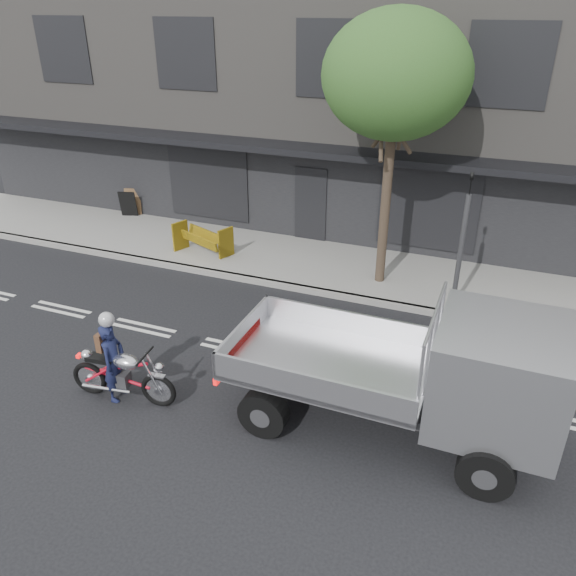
{
  "coord_description": "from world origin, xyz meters",
  "views": [
    {
      "loc": [
        4.85,
        -9.2,
        6.79
      ],
      "look_at": [
        1.03,
        0.5,
        1.45
      ],
      "focal_mm": 35.0,
      "sensor_mm": 36.0,
      "label": 1
    }
  ],
  "objects_px": {
    "street_tree": "(396,76)",
    "flatbed_ute": "(464,374)",
    "rider": "(114,362)",
    "sandwich_board": "(128,204)",
    "construction_barrier": "(199,241)",
    "traffic_light_pole": "(461,251)",
    "motorcycle": "(122,374)"
  },
  "relations": [
    {
      "from": "sandwich_board",
      "to": "rider",
      "type": "bearing_deg",
      "value": -73.99
    },
    {
      "from": "street_tree",
      "to": "flatbed_ute",
      "type": "distance_m",
      "value": 7.17
    },
    {
      "from": "street_tree",
      "to": "flatbed_ute",
      "type": "xyz_separation_m",
      "value": [
        2.57,
        -5.48,
        -3.84
      ]
    },
    {
      "from": "street_tree",
      "to": "rider",
      "type": "relative_size",
      "value": 4.24
    },
    {
      "from": "street_tree",
      "to": "flatbed_ute",
      "type": "relative_size",
      "value": 1.23
    },
    {
      "from": "sandwich_board",
      "to": "motorcycle",
      "type": "bearing_deg",
      "value": -73.29
    },
    {
      "from": "traffic_light_pole",
      "to": "motorcycle",
      "type": "height_order",
      "value": "traffic_light_pole"
    },
    {
      "from": "motorcycle",
      "to": "flatbed_ute",
      "type": "height_order",
      "value": "flatbed_ute"
    },
    {
      "from": "street_tree",
      "to": "flatbed_ute",
      "type": "height_order",
      "value": "street_tree"
    },
    {
      "from": "motorcycle",
      "to": "construction_barrier",
      "type": "height_order",
      "value": "motorcycle"
    },
    {
      "from": "flatbed_ute",
      "to": "sandwich_board",
      "type": "distance_m",
      "value": 13.83
    },
    {
      "from": "rider",
      "to": "flatbed_ute",
      "type": "relative_size",
      "value": 0.29
    },
    {
      "from": "rider",
      "to": "construction_barrier",
      "type": "height_order",
      "value": "rider"
    },
    {
      "from": "flatbed_ute",
      "to": "construction_barrier",
      "type": "bearing_deg",
      "value": 147.29
    },
    {
      "from": "street_tree",
      "to": "sandwich_board",
      "type": "height_order",
      "value": "street_tree"
    },
    {
      "from": "street_tree",
      "to": "traffic_light_pole",
      "type": "distance_m",
      "value": 4.23
    },
    {
      "from": "construction_barrier",
      "to": "street_tree",
      "type": "bearing_deg",
      "value": 3.85
    },
    {
      "from": "street_tree",
      "to": "rider",
      "type": "xyz_separation_m",
      "value": [
        -3.55,
        -6.53,
        -4.48
      ]
    },
    {
      "from": "rider",
      "to": "flatbed_ute",
      "type": "distance_m",
      "value": 6.24
    },
    {
      "from": "street_tree",
      "to": "construction_barrier",
      "type": "distance_m",
      "value": 7.04
    },
    {
      "from": "motorcycle",
      "to": "rider",
      "type": "xyz_separation_m",
      "value": [
        -0.15,
        -0.0,
        0.23
      ]
    },
    {
      "from": "rider",
      "to": "sandwich_board",
      "type": "xyz_separation_m",
      "value": [
        -5.65,
        8.25,
        -0.2
      ]
    },
    {
      "from": "traffic_light_pole",
      "to": "rider",
      "type": "xyz_separation_m",
      "value": [
        -5.55,
        -5.68,
        -0.86
      ]
    },
    {
      "from": "street_tree",
      "to": "traffic_light_pole",
      "type": "bearing_deg",
      "value": -23.03
    },
    {
      "from": "flatbed_ute",
      "to": "construction_barrier",
      "type": "xyz_separation_m",
      "value": [
        -7.83,
        5.13,
        -0.84
      ]
    },
    {
      "from": "sandwich_board",
      "to": "construction_barrier",
      "type": "bearing_deg",
      "value": -46.23
    },
    {
      "from": "flatbed_ute",
      "to": "sandwich_board",
      "type": "bearing_deg",
      "value": 149.03
    },
    {
      "from": "traffic_light_pole",
      "to": "construction_barrier",
      "type": "relative_size",
      "value": 2.15
    },
    {
      "from": "traffic_light_pole",
      "to": "construction_barrier",
      "type": "height_order",
      "value": "traffic_light_pole"
    },
    {
      "from": "sandwich_board",
      "to": "street_tree",
      "type": "bearing_deg",
      "value": -29.03
    },
    {
      "from": "street_tree",
      "to": "traffic_light_pole",
      "type": "relative_size",
      "value": 1.93
    },
    {
      "from": "flatbed_ute",
      "to": "construction_barrier",
      "type": "distance_m",
      "value": 9.4
    }
  ]
}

